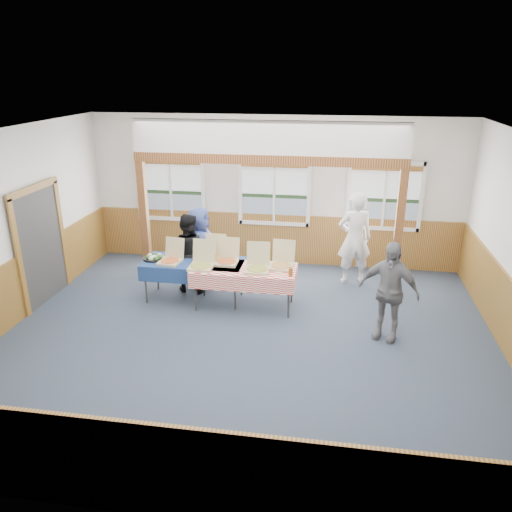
{
  "coord_description": "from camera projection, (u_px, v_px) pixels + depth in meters",
  "views": [
    {
      "loc": [
        1.26,
        -6.93,
        4.08
      ],
      "look_at": [
        -0.0,
        1.0,
        1.05
      ],
      "focal_mm": 35.0,
      "sensor_mm": 36.0,
      "label": 1
    }
  ],
  "objects": [
    {
      "name": "man_blue",
      "position": [
        200.0,
        247.0,
        9.79
      ],
      "size": [
        0.53,
        0.79,
        1.6
      ],
      "primitive_type": "imported",
      "rotation": [
        0.0,
        0.0,
        1.59
      ],
      "color": "#364588",
      "rests_on": "floor"
    },
    {
      "name": "cross_beam",
      "position": [
        267.0,
        160.0,
        9.27
      ],
      "size": [
        5.15,
        0.18,
        0.18
      ],
      "primitive_type": "cube",
      "color": "#542A12",
      "rests_on": "post_left"
    },
    {
      "name": "pizza_box_e",
      "position": [
        257.0,
        267.0,
        8.72
      ],
      "size": [
        0.44,
        0.52,
        0.45
      ],
      "rotation": [
        0.0,
        0.0,
        0.05
      ],
      "color": "beige",
      "rests_on": "table_right"
    },
    {
      "name": "floor",
      "position": [
        247.0,
        339.0,
        8.02
      ],
      "size": [
        8.0,
        8.0,
        0.0
      ],
      "primitive_type": "plane",
      "color": "#2A3844",
      "rests_on": "ground"
    },
    {
      "name": "window_mid",
      "position": [
        274.0,
        189.0,
        10.63
      ],
      "size": [
        1.56,
        0.1,
        1.46
      ],
      "color": "white",
      "rests_on": "wall_back"
    },
    {
      "name": "veggie_tray",
      "position": [
        154.0,
        257.0,
        9.25
      ],
      "size": [
        0.41,
        0.41,
        0.09
      ],
      "color": "black",
      "rests_on": "table_left"
    },
    {
      "name": "table_right",
      "position": [
        244.0,
        271.0,
        8.87
      ],
      "size": [
        1.86,
        0.86,
        0.76
      ],
      "rotation": [
        0.0,
        0.0,
        0.03
      ],
      "color": "#2F2F2F",
      "rests_on": "floor"
    },
    {
      "name": "ceiling",
      "position": [
        245.0,
        136.0,
        6.89
      ],
      "size": [
        8.0,
        8.0,
        0.0
      ],
      "primitive_type": "plane",
      "rotation": [
        3.14,
        0.0,
        0.0
      ],
      "color": "white",
      "rests_on": "wall_back"
    },
    {
      "name": "window_right",
      "position": [
        385.0,
        192.0,
        10.29
      ],
      "size": [
        1.56,
        0.1,
        1.46
      ],
      "color": "white",
      "rests_on": "wall_back"
    },
    {
      "name": "pizza_box_b",
      "position": [
        214.0,
        256.0,
        9.23
      ],
      "size": [
        0.4,
        0.48,
        0.43
      ],
      "rotation": [
        0.0,
        0.0,
        0.02
      ],
      "color": "beige",
      "rests_on": "table_left"
    },
    {
      "name": "pizza_box_a",
      "position": [
        171.0,
        259.0,
        9.09
      ],
      "size": [
        0.44,
        0.51,
        0.41
      ],
      "rotation": [
        0.0,
        0.0,
        -0.15
      ],
      "color": "beige",
      "rests_on": "table_left"
    },
    {
      "name": "drink_glass",
      "position": [
        291.0,
        272.0,
        8.47
      ],
      "size": [
        0.07,
        0.07,
        0.15
      ],
      "primitive_type": "cylinder",
      "color": "brown",
      "rests_on": "table_right"
    },
    {
      "name": "pizza_box_f",
      "position": [
        282.0,
        264.0,
        8.87
      ],
      "size": [
        0.44,
        0.52,
        0.44
      ],
      "rotation": [
        0.0,
        0.0,
        -0.08
      ],
      "color": "beige",
      "rests_on": "table_right"
    },
    {
      "name": "post_right",
      "position": [
        398.0,
        232.0,
        9.36
      ],
      "size": [
        0.15,
        0.15,
        2.4
      ],
      "primitive_type": "cube",
      "color": "#542A12",
      "rests_on": "floor"
    },
    {
      "name": "woman_white",
      "position": [
        355.0,
        238.0,
        9.85
      ],
      "size": [
        0.76,
        0.58,
        1.86
      ],
      "primitive_type": "imported",
      "rotation": [
        0.0,
        0.0,
        3.36
      ],
      "color": "white",
      "rests_on": "floor"
    },
    {
      "name": "wainscot_front",
      "position": [
        181.0,
        475.0,
        4.62
      ],
      "size": [
        7.98,
        0.05,
        1.1
      ],
      "primitive_type": "cube",
      "color": "brown",
      "rests_on": "floor"
    },
    {
      "name": "wall_back",
      "position": [
        275.0,
        192.0,
        10.69
      ],
      "size": [
        8.0,
        0.0,
        8.0
      ],
      "primitive_type": "plane",
      "rotation": [
        1.57,
        0.0,
        0.0
      ],
      "color": "silver",
      "rests_on": "floor"
    },
    {
      "name": "wainscot_left",
      "position": [
        15.0,
        291.0,
        8.41
      ],
      "size": [
        0.05,
        6.98,
        1.1
      ],
      "primitive_type": "cube",
      "color": "brown",
      "rests_on": "floor"
    },
    {
      "name": "wall_front",
      "position": [
        173.0,
        380.0,
        4.22
      ],
      "size": [
        8.0,
        0.0,
        8.0
      ],
      "primitive_type": "plane",
      "rotation": [
        -1.57,
        0.0,
        0.0
      ],
      "color": "silver",
      "rests_on": "floor"
    },
    {
      "name": "person_grey",
      "position": [
        389.0,
        291.0,
        7.79
      ],
      "size": [
        1.04,
        0.73,
        1.63
      ],
      "primitive_type": "imported",
      "rotation": [
        0.0,
        0.0,
        -0.39
      ],
      "color": "slate",
      "rests_on": "floor"
    },
    {
      "name": "wainscot_back",
      "position": [
        274.0,
        238.0,
        11.04
      ],
      "size": [
        7.98,
        0.05,
        1.1
      ],
      "primitive_type": "cube",
      "color": "brown",
      "rests_on": "floor"
    },
    {
      "name": "window_left",
      "position": [
        171.0,
        185.0,
        10.96
      ],
      "size": [
        1.56,
        0.1,
        1.46
      ],
      "color": "white",
      "rests_on": "wall_back"
    },
    {
      "name": "cased_opening",
      "position": [
        41.0,
        246.0,
        9.07
      ],
      "size": [
        0.06,
        1.3,
        2.1
      ],
      "primitive_type": "cube",
      "color": "#2F2F2F",
      "rests_on": "wall_left"
    },
    {
      "name": "wall_left",
      "position": [
        2.0,
        232.0,
        8.05
      ],
      "size": [
        0.0,
        8.0,
        8.0
      ],
      "primitive_type": "plane",
      "rotation": [
        1.57,
        0.0,
        1.57
      ],
      "color": "silver",
      "rests_on": "floor"
    },
    {
      "name": "post_left",
      "position": [
        145.0,
        220.0,
        10.09
      ],
      "size": [
        0.15,
        0.15,
        2.4
      ],
      "primitive_type": "cube",
      "color": "#542A12",
      "rests_on": "floor"
    },
    {
      "name": "woman_black",
      "position": [
        188.0,
        253.0,
        9.54
      ],
      "size": [
        0.79,
        0.64,
        1.54
      ],
      "primitive_type": "imported",
      "rotation": [
        0.0,
        0.0,
        3.06
      ],
      "color": "black",
      "rests_on": "floor"
    },
    {
      "name": "table_left",
      "position": [
        194.0,
        264.0,
        9.18
      ],
      "size": [
        1.88,
        0.89,
        0.76
      ],
      "rotation": [
        0.0,
        0.0,
        0.04
      ],
      "color": "#2F2F2F",
      "rests_on": "floor"
    },
    {
      "name": "pizza_box_c",
      "position": [
        202.0,
        264.0,
        8.85
      ],
      "size": [
        0.41,
        0.51,
        0.45
      ],
      "rotation": [
        0.0,
        0.0,
        0.0
      ],
      "color": "beige",
      "rests_on": "table_right"
    },
    {
      "name": "pizza_box_d",
      "position": [
        227.0,
        260.0,
        9.06
      ],
      "size": [
        0.38,
        0.47,
        0.42
      ],
      "rotation": [
        0.0,
        0.0,
        -0.0
      ],
      "color": "beige",
      "rests_on": "table_right"
    }
  ]
}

